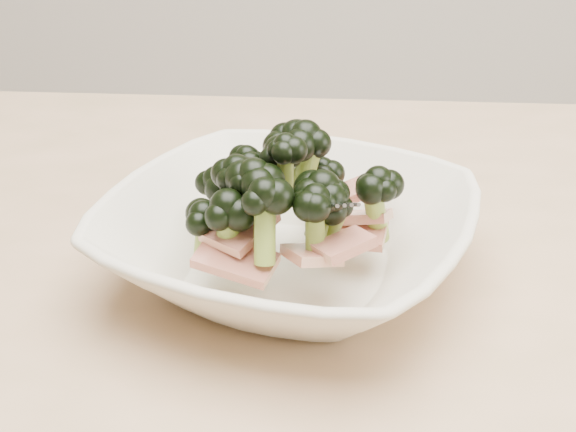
# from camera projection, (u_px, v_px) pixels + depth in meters

# --- Properties ---
(dining_table) EXTENTS (1.20, 0.80, 0.75)m
(dining_table) POSITION_uv_depth(u_px,v_px,m) (398.00, 394.00, 0.62)
(dining_table) COLOR tan
(dining_table) RESTS_ON ground
(broccoli_dish) EXTENTS (0.32, 0.32, 0.11)m
(broccoli_dish) POSITION_uv_depth(u_px,v_px,m) (287.00, 231.00, 0.56)
(broccoli_dish) COLOR beige
(broccoli_dish) RESTS_ON dining_table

